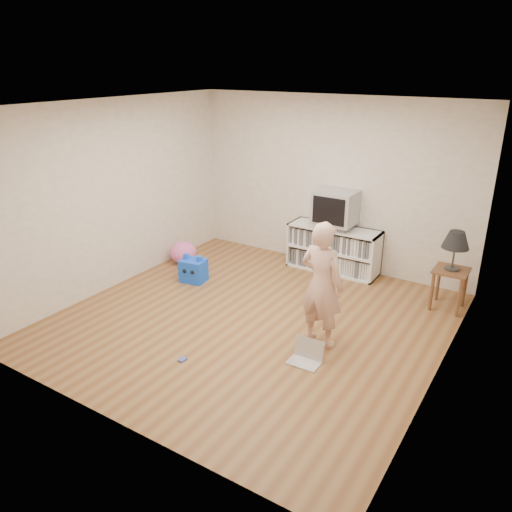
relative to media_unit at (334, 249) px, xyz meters
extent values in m
plane|color=brown|center=(-0.19, -2.04, -0.35)|extent=(4.50, 4.50, 0.00)
cube|color=beige|center=(-0.19, 0.21, 0.95)|extent=(4.50, 0.02, 2.60)
cube|color=beige|center=(-0.19, -4.29, 0.95)|extent=(4.50, 0.02, 2.60)
cube|color=beige|center=(-2.44, -2.04, 0.95)|extent=(0.02, 4.50, 2.60)
cube|color=beige|center=(2.06, -2.04, 0.95)|extent=(0.02, 4.50, 2.60)
cube|color=white|center=(-0.19, -2.04, 2.25)|extent=(4.50, 4.50, 0.01)
cube|color=white|center=(0.00, 0.19, 0.00)|extent=(1.40, 0.03, 0.70)
cube|color=white|center=(-0.68, -0.02, 0.00)|extent=(0.03, 0.45, 0.70)
cube|color=white|center=(0.68, -0.02, 0.00)|extent=(0.03, 0.45, 0.70)
cube|color=white|center=(0.00, -0.02, -0.33)|extent=(1.40, 0.45, 0.03)
cube|color=white|center=(0.00, -0.02, 0.00)|extent=(1.34, 0.45, 0.03)
cube|color=white|center=(0.00, -0.02, 0.33)|extent=(1.40, 0.45, 0.03)
cube|color=silver|center=(0.00, -0.02, 0.00)|extent=(1.26, 0.36, 0.64)
cube|color=gray|center=(0.00, -0.02, 0.39)|extent=(0.45, 0.35, 0.07)
cube|color=#9B9BA0|center=(0.00, -0.02, 0.67)|extent=(0.60, 0.52, 0.50)
cube|color=black|center=(0.00, -0.28, 0.67)|extent=(0.50, 0.01, 0.40)
cylinder|color=brown|center=(1.63, -0.56, -0.09)|extent=(0.04, 0.04, 0.52)
cylinder|color=brown|center=(1.97, -0.56, -0.09)|extent=(0.04, 0.04, 0.52)
cylinder|color=brown|center=(1.63, -0.22, -0.09)|extent=(0.04, 0.04, 0.52)
cylinder|color=brown|center=(1.97, -0.22, -0.09)|extent=(0.04, 0.04, 0.52)
cube|color=brown|center=(1.80, -0.39, 0.19)|extent=(0.42, 0.42, 0.03)
cylinder|color=#333333|center=(1.80, -0.39, 0.21)|extent=(0.18, 0.18, 0.02)
cylinder|color=#333333|center=(1.80, -0.39, 0.39)|extent=(0.02, 0.02, 0.32)
imported|color=beige|center=(0.75, -2.06, 0.38)|extent=(0.57, 0.41, 1.46)
cube|color=silver|center=(0.81, -2.54, -0.34)|extent=(0.35, 0.25, 0.02)
cube|color=silver|center=(0.80, -2.42, -0.23)|extent=(0.34, 0.08, 0.22)
cube|color=black|center=(0.80, -2.42, -0.23)|extent=(0.30, 0.06, 0.18)
cube|color=#4454B7|center=(-0.34, -3.20, -0.34)|extent=(0.07, 0.09, 0.02)
cube|color=blue|center=(-1.56, -1.49, -0.18)|extent=(0.40, 0.33, 0.34)
cylinder|color=blue|center=(-1.67, -1.51, 0.02)|extent=(0.08, 0.08, 0.07)
cylinder|color=blue|center=(-1.45, -1.47, 0.02)|extent=(0.08, 0.08, 0.07)
sphere|color=black|center=(-1.60, -1.64, -0.14)|extent=(0.06, 0.06, 0.06)
sphere|color=black|center=(-1.47, -1.62, -0.14)|extent=(0.06, 0.06, 0.06)
ellipsoid|color=#DE63B1|center=(-2.14, -1.02, -0.17)|extent=(0.54, 0.54, 0.36)
camera|label=1|loc=(2.82, -6.69, 2.70)|focal=35.00mm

